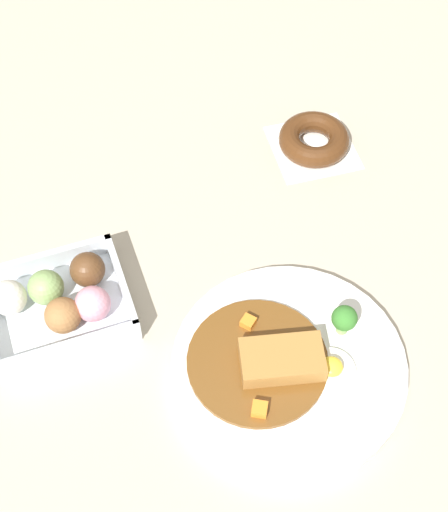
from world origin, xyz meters
The scene contains 4 objects.
ground_plane centered at (0.00, 0.00, 0.00)m, with size 1.60×1.60×0.00m, color #B2A893.
curry_plate centered at (-0.05, 0.10, 0.01)m, with size 0.28×0.28×0.06m.
donut_box centered at (0.19, -0.07, 0.02)m, with size 0.18×0.14×0.06m.
chocolate_ring_donut centered at (-0.23, -0.23, 0.02)m, with size 0.13×0.13×0.03m.
Camera 1 is at (0.16, 0.47, 0.84)m, focal length 53.48 mm.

